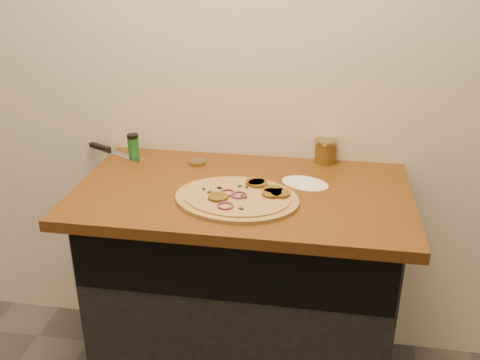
% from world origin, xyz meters
% --- Properties ---
extents(cabinet, '(1.10, 0.60, 0.86)m').
position_xyz_m(cabinet, '(0.00, 1.45, 0.43)').
color(cabinet, black).
rests_on(cabinet, ground).
extents(countertop, '(1.20, 0.70, 0.04)m').
position_xyz_m(countertop, '(0.00, 1.42, 0.88)').
color(countertop, brown).
rests_on(countertop, cabinet).
extents(pizza, '(0.47, 0.47, 0.03)m').
position_xyz_m(pizza, '(0.00, 1.32, 0.91)').
color(pizza, tan).
rests_on(pizza, countertop).
extents(chefs_knife, '(0.29, 0.17, 0.02)m').
position_xyz_m(chefs_knife, '(-0.60, 1.68, 0.91)').
color(chefs_knife, '#B7BAC1').
rests_on(chefs_knife, countertop).
extents(mason_jar_lid, '(0.09, 0.09, 0.01)m').
position_xyz_m(mason_jar_lid, '(-0.21, 1.62, 0.91)').
color(mason_jar_lid, '#918554').
rests_on(mason_jar_lid, countertop).
extents(salsa_jar, '(0.09, 0.09, 0.10)m').
position_xyz_m(salsa_jar, '(0.29, 1.72, 0.95)').
color(salsa_jar, maroon).
rests_on(salsa_jar, countertop).
extents(spice_shaker, '(0.05, 0.05, 0.09)m').
position_xyz_m(spice_shaker, '(-0.49, 1.66, 0.95)').
color(spice_shaker, '#1E5F24').
rests_on(spice_shaker, countertop).
extents(flour_spill, '(0.23, 0.23, 0.00)m').
position_xyz_m(flour_spill, '(0.22, 1.50, 0.90)').
color(flour_spill, silver).
rests_on(flour_spill, countertop).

